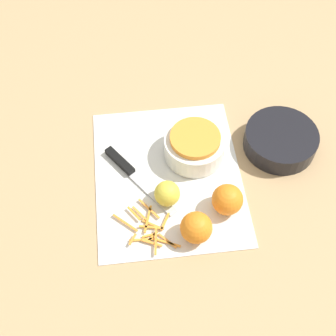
{
  "coord_description": "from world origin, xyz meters",
  "views": [
    {
      "loc": [
        0.64,
        -0.07,
        0.98
      ],
      "look_at": [
        0.0,
        0.0,
        0.04
      ],
      "focal_mm": 50.0,
      "sensor_mm": 36.0,
      "label": 1
    }
  ],
  "objects_px": {
    "orange_right": "(227,200)",
    "lemon": "(167,194)",
    "knife": "(128,169)",
    "orange_left": "(196,228)",
    "bowl_speckled": "(195,145)",
    "bowl_dark": "(280,140)"
  },
  "relations": [
    {
      "from": "lemon",
      "to": "knife",
      "type": "bearing_deg",
      "value": -138.11
    },
    {
      "from": "orange_left",
      "to": "bowl_speckled",
      "type": "bearing_deg",
      "value": 172.35
    },
    {
      "from": "lemon",
      "to": "bowl_speckled",
      "type": "bearing_deg",
      "value": 146.88
    },
    {
      "from": "bowl_dark",
      "to": "knife",
      "type": "height_order",
      "value": "bowl_dark"
    },
    {
      "from": "bowl_speckled",
      "to": "orange_left",
      "type": "xyz_separation_m",
      "value": [
        0.23,
        -0.03,
        0.0
      ]
    },
    {
      "from": "bowl_speckled",
      "to": "knife",
      "type": "relative_size",
      "value": 0.72
    },
    {
      "from": "orange_right",
      "to": "bowl_speckled",
      "type": "bearing_deg",
      "value": -162.64
    },
    {
      "from": "knife",
      "to": "orange_right",
      "type": "relative_size",
      "value": 2.9
    },
    {
      "from": "knife",
      "to": "lemon",
      "type": "relative_size",
      "value": 3.48
    },
    {
      "from": "knife",
      "to": "orange_left",
      "type": "xyz_separation_m",
      "value": [
        0.2,
        0.14,
        0.03
      ]
    },
    {
      "from": "bowl_speckled",
      "to": "bowl_dark",
      "type": "height_order",
      "value": "bowl_speckled"
    },
    {
      "from": "bowl_speckled",
      "to": "orange_right",
      "type": "relative_size",
      "value": 2.08
    },
    {
      "from": "knife",
      "to": "bowl_speckled",
      "type": "bearing_deg",
      "value": 64.3
    },
    {
      "from": "bowl_dark",
      "to": "orange_left",
      "type": "bearing_deg",
      "value": -47.84
    },
    {
      "from": "orange_left",
      "to": "orange_right",
      "type": "xyz_separation_m",
      "value": [
        -0.06,
        0.08,
        0.0
      ]
    },
    {
      "from": "bowl_speckled",
      "to": "lemon",
      "type": "height_order",
      "value": "bowl_speckled"
    },
    {
      "from": "bowl_dark",
      "to": "orange_right",
      "type": "bearing_deg",
      "value": -45.78
    },
    {
      "from": "orange_right",
      "to": "lemon",
      "type": "bearing_deg",
      "value": -104.88
    },
    {
      "from": "knife",
      "to": "orange_left",
      "type": "bearing_deg",
      "value": -0.21
    },
    {
      "from": "bowl_speckled",
      "to": "lemon",
      "type": "distance_m",
      "value": 0.15
    },
    {
      "from": "bowl_speckled",
      "to": "orange_right",
      "type": "height_order",
      "value": "orange_right"
    },
    {
      "from": "orange_right",
      "to": "lemon",
      "type": "distance_m",
      "value": 0.14
    }
  ]
}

